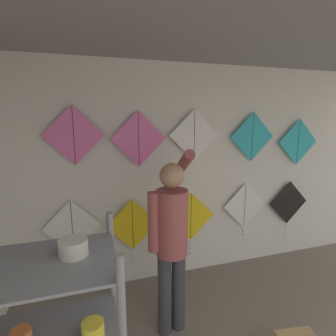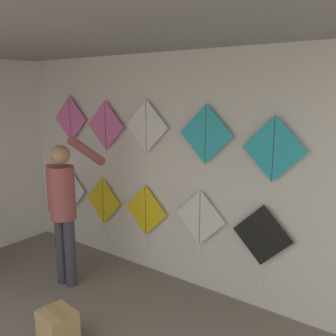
# 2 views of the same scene
# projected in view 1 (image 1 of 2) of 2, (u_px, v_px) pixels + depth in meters

# --- Properties ---
(back_panel) EXTENTS (5.43, 0.06, 2.80)m
(back_panel) POSITION_uv_depth(u_px,v_px,m) (194.00, 174.00, 3.51)
(back_panel) COLOR silver
(back_panel) RESTS_ON ground
(ceiling_slab) EXTENTS (5.43, 4.39, 0.04)m
(ceiling_slab) POSITION_uv_depth(u_px,v_px,m) (320.00, 0.00, 1.52)
(ceiling_slab) COLOR gray
(shopkeeper) EXTENTS (0.47, 0.66, 1.86)m
(shopkeeper) POSITION_uv_depth(u_px,v_px,m) (171.00, 234.00, 2.51)
(shopkeeper) COLOR #383842
(shopkeeper) RESTS_ON ground
(kite_0) EXTENTS (0.67, 0.01, 0.67)m
(kite_0) POSITION_uv_depth(u_px,v_px,m) (72.00, 227.00, 3.07)
(kite_0) COLOR white
(kite_1) EXTENTS (0.67, 0.04, 0.88)m
(kite_1) POSITION_uv_depth(u_px,v_px,m) (133.00, 227.00, 3.30)
(kite_1) COLOR yellow
(kite_2) EXTENTS (0.67, 0.04, 0.88)m
(kite_2) POSITION_uv_depth(u_px,v_px,m) (191.00, 219.00, 3.52)
(kite_2) COLOR yellow
(kite_3) EXTENTS (0.67, 0.04, 0.81)m
(kite_3) POSITION_uv_depth(u_px,v_px,m) (245.00, 207.00, 3.74)
(kite_3) COLOR white
(kite_4) EXTENTS (0.67, 0.04, 0.88)m
(kite_4) POSITION_uv_depth(u_px,v_px,m) (288.00, 205.00, 3.97)
(kite_4) COLOR black
(kite_5) EXTENTS (0.67, 0.01, 0.67)m
(kite_5) POSITION_uv_depth(u_px,v_px,m) (74.00, 135.00, 2.89)
(kite_5) COLOR pink
(kite_6) EXTENTS (0.67, 0.01, 0.67)m
(kite_6) POSITION_uv_depth(u_px,v_px,m) (139.00, 139.00, 3.11)
(kite_6) COLOR pink
(kite_7) EXTENTS (0.67, 0.01, 0.67)m
(kite_7) POSITION_uv_depth(u_px,v_px,m) (194.00, 135.00, 3.31)
(kite_7) COLOR white
(kite_8) EXTENTS (0.67, 0.01, 0.67)m
(kite_8) POSITION_uv_depth(u_px,v_px,m) (252.00, 137.00, 3.56)
(kite_8) COLOR #28B2C6
(kite_9) EXTENTS (0.67, 0.01, 0.67)m
(kite_9) POSITION_uv_depth(u_px,v_px,m) (298.00, 142.00, 3.81)
(kite_9) COLOR #28B2C6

